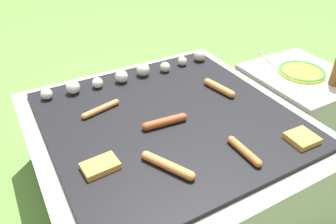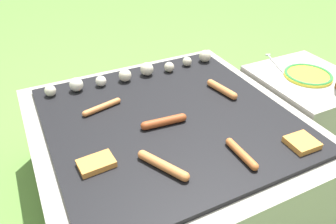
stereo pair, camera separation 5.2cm
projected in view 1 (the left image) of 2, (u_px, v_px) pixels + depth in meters
ground_plane at (168, 188)px, 1.42m from camera, size 14.00×14.00×0.00m
grill at (168, 156)px, 1.31m from camera, size 0.97×0.97×0.38m
side_ledge at (293, 109)px, 1.59m from camera, size 0.41×0.45×0.38m
sausage_mid_left at (101, 109)px, 1.23m from camera, size 0.16×0.06×0.02m
sausage_back_left at (219, 88)px, 1.35m from camera, size 0.05×0.16×0.03m
sausage_front_center at (165, 122)px, 1.15m from camera, size 0.17×0.04×0.03m
sausage_mid_right at (168, 165)px, 0.97m from camera, size 0.10×0.17×0.03m
sausage_back_right at (244, 151)px, 1.03m from camera, size 0.03×0.15×0.03m
bread_slice_right at (100, 166)px, 0.98m from camera, size 0.11×0.08×0.02m
bread_slice_center at (302, 138)px, 1.08m from camera, size 0.09×0.09×0.02m
mushroom_row at (133, 73)px, 1.43m from camera, size 0.78×0.07×0.06m
plate_colorful at (302, 72)px, 1.48m from camera, size 0.21×0.21×0.02m
fork_utensil at (269, 61)px, 1.59m from camera, size 0.09×0.21×0.01m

